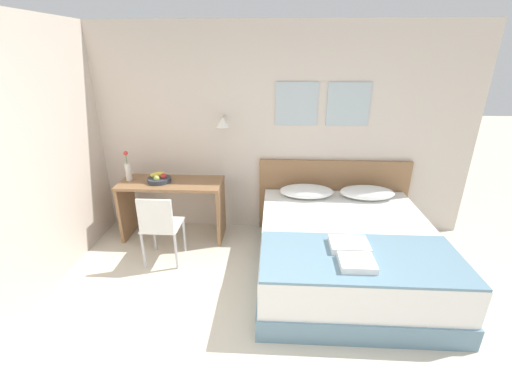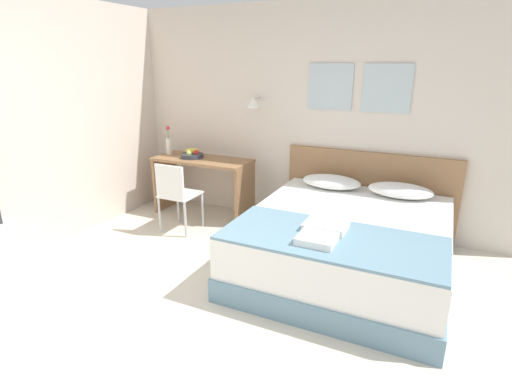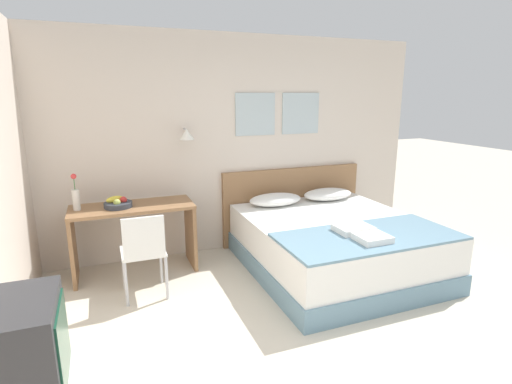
# 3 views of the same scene
# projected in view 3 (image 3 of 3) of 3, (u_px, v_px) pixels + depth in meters

# --- Properties ---
(ground_plane) EXTENTS (24.00, 24.00, 0.00)m
(ground_plane) POSITION_uv_depth(u_px,v_px,m) (339.00, 369.00, 2.90)
(ground_plane) COLOR beige
(wall_back) EXTENTS (5.21, 0.31, 2.65)m
(wall_back) POSITION_uv_depth(u_px,v_px,m) (228.00, 145.00, 4.95)
(wall_back) COLOR beige
(wall_back) RESTS_ON ground_plane
(bed) EXTENTS (1.85, 2.07, 0.59)m
(bed) POSITION_uv_depth(u_px,v_px,m) (334.00, 245.00, 4.49)
(bed) COLOR #66899E
(bed) RESTS_ON ground_plane
(headboard) EXTENTS (1.97, 0.06, 0.99)m
(headboard) POSITION_uv_depth(u_px,v_px,m) (293.00, 204.00, 5.40)
(headboard) COLOR #8E6642
(headboard) RESTS_ON ground_plane
(pillow_left) EXTENTS (0.67, 0.38, 0.14)m
(pillow_left) POSITION_uv_depth(u_px,v_px,m) (275.00, 200.00, 4.98)
(pillow_left) COLOR white
(pillow_left) RESTS_ON bed
(pillow_right) EXTENTS (0.67, 0.38, 0.14)m
(pillow_right) POSITION_uv_depth(u_px,v_px,m) (328.00, 194.00, 5.25)
(pillow_right) COLOR white
(pillow_right) RESTS_ON bed
(throw_blanket) EXTENTS (1.79, 0.83, 0.02)m
(throw_blanket) POSITION_uv_depth(u_px,v_px,m) (369.00, 236.00, 3.87)
(throw_blanket) COLOR #66899E
(throw_blanket) RESTS_ON bed
(folded_towel_near_foot) EXTENTS (0.35, 0.28, 0.06)m
(folded_towel_near_foot) POSITION_uv_depth(u_px,v_px,m) (353.00, 229.00, 3.96)
(folded_towel_near_foot) COLOR white
(folded_towel_near_foot) RESTS_ON throw_blanket
(folded_towel_mid_bed) EXTENTS (0.30, 0.27, 0.06)m
(folded_towel_mid_bed) POSITION_uv_depth(u_px,v_px,m) (372.00, 238.00, 3.71)
(folded_towel_mid_bed) COLOR white
(folded_towel_mid_bed) RESTS_ON throw_blanket
(desk) EXTENTS (1.29, 0.55, 0.77)m
(desk) POSITION_uv_depth(u_px,v_px,m) (134.00, 226.00, 4.37)
(desk) COLOR #8E6642
(desk) RESTS_ON ground_plane
(desk_chair) EXTENTS (0.41, 0.41, 0.86)m
(desk_chair) POSITION_uv_depth(u_px,v_px,m) (144.00, 249.00, 3.80)
(desk_chair) COLOR white
(desk_chair) RESTS_ON ground_plane
(fruit_bowl) EXTENTS (0.29, 0.29, 0.11)m
(fruit_bowl) POSITION_uv_depth(u_px,v_px,m) (118.00, 203.00, 4.24)
(fruit_bowl) COLOR #333842
(fruit_bowl) RESTS_ON desk
(flower_vase) EXTENTS (0.07, 0.07, 0.39)m
(flower_vase) POSITION_uv_depth(u_px,v_px,m) (76.00, 197.00, 4.11)
(flower_vase) COLOR silver
(flower_vase) RESTS_ON desk
(television) EXTENTS (0.48, 0.45, 0.45)m
(television) POSITION_uv_depth(u_px,v_px,m) (2.00, 354.00, 1.68)
(television) COLOR #2D2D30
(television) RESTS_ON tv_stand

